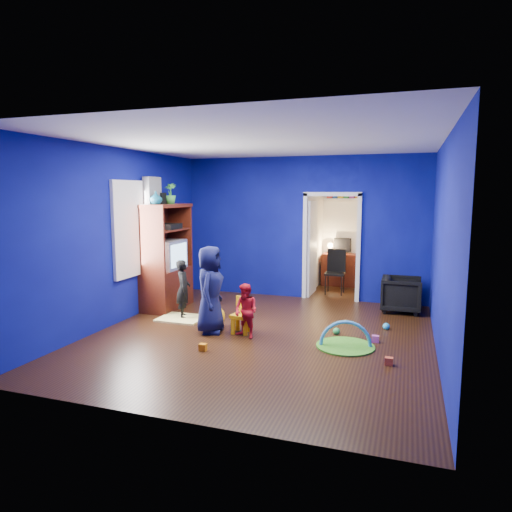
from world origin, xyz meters
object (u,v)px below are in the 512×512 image
(hopper_ball, at_px, (214,317))
(tv_armoire, at_px, (166,257))
(crt_tv, at_px, (168,255))
(child_navy, at_px, (210,290))
(study_desk, at_px, (341,270))
(child_black, at_px, (183,289))
(play_mat, at_px, (345,346))
(vase, at_px, (156,198))
(toddler_red, at_px, (246,311))
(folding_chair, at_px, (335,273))
(kid_chair, at_px, (241,317))
(armchair, at_px, (401,294))

(hopper_ball, bearing_deg, tv_armoire, 146.83)
(crt_tv, bearing_deg, child_navy, -39.73)
(study_desk, bearing_deg, child_black, -120.56)
(play_mat, bearing_deg, hopper_ball, 172.56)
(vase, height_order, hopper_ball, vase)
(toddler_red, height_order, folding_chair, folding_chair)
(child_navy, xyz_separation_m, kid_chair, (0.47, 0.12, -0.43))
(armchair, height_order, study_desk, study_desk)
(kid_chair, bearing_deg, crt_tv, 163.27)
(armchair, distance_m, vase, 4.78)
(vase, distance_m, folding_chair, 4.12)
(child_navy, height_order, kid_chair, child_navy)
(tv_armoire, height_order, study_desk, tv_armoire)
(tv_armoire, height_order, crt_tv, tv_armoire)
(child_navy, xyz_separation_m, play_mat, (2.10, -0.03, -0.67))
(child_black, xyz_separation_m, tv_armoire, (-0.63, 0.53, 0.47))
(study_desk, distance_m, folding_chair, 0.96)
(armchair, bearing_deg, play_mat, 162.65)
(study_desk, bearing_deg, tv_armoire, -131.50)
(armchair, relative_size, study_desk, 0.81)
(hopper_ball, relative_size, play_mat, 0.43)
(toddler_red, distance_m, vase, 2.78)
(tv_armoire, height_order, play_mat, tv_armoire)
(vase, height_order, study_desk, vase)
(toddler_red, bearing_deg, vase, 178.11)
(child_navy, relative_size, study_desk, 1.55)
(child_black, bearing_deg, kid_chair, -137.83)
(vase, xyz_separation_m, crt_tv, (0.04, 0.30, -1.05))
(toddler_red, distance_m, crt_tv, 2.41)
(armchair, height_order, toddler_red, toddler_red)
(vase, distance_m, hopper_ball, 2.41)
(hopper_ball, height_order, kid_chair, kid_chair)
(armchair, bearing_deg, vase, 108.38)
(play_mat, bearing_deg, child_black, 167.45)
(child_black, height_order, crt_tv, crt_tv)
(tv_armoire, distance_m, folding_chair, 3.63)
(hopper_ball, distance_m, study_desk, 4.34)
(toddler_red, distance_m, study_desk, 4.48)
(tv_armoire, bearing_deg, kid_chair, -28.45)
(play_mat, bearing_deg, study_desk, 98.97)
(play_mat, relative_size, study_desk, 0.93)
(child_navy, xyz_separation_m, crt_tv, (-1.37, 1.14, 0.34))
(toddler_red, distance_m, kid_chair, 0.30)
(tv_armoire, distance_m, hopper_ball, 1.81)
(armchair, xyz_separation_m, toddler_red, (-2.18, -2.34, 0.09))
(child_black, distance_m, vase, 1.70)
(play_mat, bearing_deg, vase, 166.06)
(tv_armoire, relative_size, play_mat, 2.39)
(armchair, relative_size, toddler_red, 0.86)
(child_black, height_order, hopper_ball, child_black)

